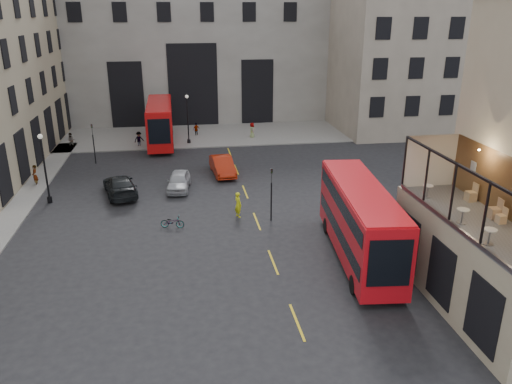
{
  "coord_description": "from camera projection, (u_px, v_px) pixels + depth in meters",
  "views": [
    {
      "loc": [
        -7.01,
        -19.35,
        13.87
      ],
      "look_at": [
        -2.41,
        9.8,
        3.0
      ],
      "focal_mm": 35.0,
      "sensor_mm": 36.0,
      "label": 1
    }
  ],
  "objects": [
    {
      "name": "cafe_chair_b",
      "position": [
        495.0,
        212.0,
        23.35
      ],
      "size": [
        0.52,
        0.52,
        0.97
      ],
      "color": "tan",
      "rests_on": "cafe_floor"
    },
    {
      "name": "bus_far",
      "position": [
        160.0,
        121.0,
        53.66
      ],
      "size": [
        2.69,
        11.29,
        4.5
      ],
      "color": "red",
      "rests_on": "ground"
    },
    {
      "name": "pedestrian_e",
      "position": [
        35.0,
        176.0,
        41.26
      ],
      "size": [
        0.5,
        0.7,
        1.78
      ],
      "primitive_type": "imported",
      "rotation": [
        0.0,
        0.0,
        4.84
      ],
      "color": "gray",
      "rests_on": "ground"
    },
    {
      "name": "bicycle",
      "position": [
        172.0,
        222.0,
        33.45
      ],
      "size": [
        1.67,
        0.89,
        0.84
      ],
      "primitive_type": "imported",
      "rotation": [
        0.0,
        0.0,
        1.35
      ],
      "color": "gray",
      "rests_on": "ground"
    },
    {
      "name": "host_frontage",
      "position": [
        471.0,
        266.0,
        23.92
      ],
      "size": [
        3.0,
        11.0,
        4.5
      ],
      "primitive_type": "cube",
      "color": "tan",
      "rests_on": "ground"
    },
    {
      "name": "gateway",
      "position": [
        190.0,
        46.0,
        64.25
      ],
      "size": [
        35.0,
        10.6,
        18.0
      ],
      "color": "#9C9991",
      "rests_on": "ground"
    },
    {
      "name": "pedestrian_d",
      "position": [
        252.0,
        130.0,
        56.52
      ],
      "size": [
        0.69,
        0.94,
        1.78
      ],
      "primitive_type": "imported",
      "rotation": [
        0.0,
        0.0,
        1.72
      ],
      "color": "gray",
      "rests_on": "ground"
    },
    {
      "name": "cafe_floor",
      "position": [
        478.0,
        222.0,
        23.13
      ],
      "size": [
        3.0,
        10.0,
        0.1
      ],
      "primitive_type": "cube",
      "color": "slate",
      "rests_on": "host_frontage"
    },
    {
      "name": "cafe_table_mid",
      "position": [
        463.0,
        214.0,
        22.74
      ],
      "size": [
        0.56,
        0.56,
        0.71
      ],
      "color": "beige",
      "rests_on": "cafe_floor"
    },
    {
      "name": "street_lamp_a",
      "position": [
        46.0,
        173.0,
        37.12
      ],
      "size": [
        0.36,
        0.36,
        5.33
      ],
      "color": "black",
      "rests_on": "ground"
    },
    {
      "name": "cafe_table_far",
      "position": [
        428.0,
        189.0,
        25.92
      ],
      "size": [
        0.53,
        0.53,
        0.66
      ],
      "color": "white",
      "rests_on": "cafe_floor"
    },
    {
      "name": "pedestrian_a",
      "position": [
        71.0,
        141.0,
        52.51
      ],
      "size": [
        0.81,
        0.63,
        1.63
      ],
      "primitive_type": "imported",
      "rotation": [
        0.0,
        0.0,
        -0.02
      ],
      "color": "gray",
      "rests_on": "ground"
    },
    {
      "name": "cafe_chair_c",
      "position": [
        501.0,
        218.0,
        22.86
      ],
      "size": [
        0.39,
        0.39,
        0.76
      ],
      "color": "tan",
      "rests_on": "cafe_floor"
    },
    {
      "name": "car_c",
      "position": [
        120.0,
        186.0,
        39.24
      ],
      "size": [
        3.4,
        5.76,
        1.57
      ],
      "primitive_type": "imported",
      "rotation": [
        0.0,
        0.0,
        3.38
      ],
      "color": "black",
      "rests_on": "ground"
    },
    {
      "name": "car_a",
      "position": [
        179.0,
        181.0,
        40.45
      ],
      "size": [
        2.17,
        4.4,
        1.44
      ],
      "primitive_type": "imported",
      "rotation": [
        0.0,
        0.0,
        -0.11
      ],
      "color": "#A6A9AF",
      "rests_on": "ground"
    },
    {
      "name": "ground",
      "position": [
        338.0,
        318.0,
        23.75
      ],
      "size": [
        140.0,
        140.0,
        0.0
      ],
      "primitive_type": "plane",
      "color": "black",
      "rests_on": "ground"
    },
    {
      "name": "pedestrian_b",
      "position": [
        139.0,
        139.0,
        52.9
      ],
      "size": [
        1.24,
        1.06,
        1.66
      ],
      "primitive_type": "imported",
      "rotation": [
        0.0,
        0.0,
        0.51
      ],
      "color": "gray",
      "rests_on": "ground"
    },
    {
      "name": "pedestrian_c",
      "position": [
        196.0,
        129.0,
        57.51
      ],
      "size": [
        0.96,
        0.82,
        1.54
      ],
      "primitive_type": "imported",
      "rotation": [
        0.0,
        0.0,
        3.74
      ],
      "color": "gray",
      "rests_on": "ground"
    },
    {
      "name": "car_b",
      "position": [
        222.0,
        166.0,
        44.14
      ],
      "size": [
        2.13,
        4.99,
        1.6
      ],
      "primitive_type": "imported",
      "rotation": [
        0.0,
        0.0,
        0.09
      ],
      "color": "#AE210A",
      "rests_on": "ground"
    },
    {
      "name": "cafe_chair_d",
      "position": [
        471.0,
        196.0,
        25.47
      ],
      "size": [
        0.49,
        0.49,
        0.94
      ],
      "color": "tan",
      "rests_on": "cafe_floor"
    },
    {
      "name": "building_right",
      "position": [
        400.0,
        39.0,
        60.13
      ],
      "size": [
        16.6,
        18.6,
        20.0
      ],
      "color": "#A39683",
      "rests_on": "ground"
    },
    {
      "name": "cyclist",
      "position": [
        238.0,
        205.0,
        35.05
      ],
      "size": [
        0.68,
        0.79,
        1.84
      ],
      "primitive_type": "imported",
      "rotation": [
        0.0,
        0.0,
        2.0
      ],
      "color": "yellow",
      "rests_on": "ground"
    },
    {
      "name": "cafe_table_near",
      "position": [
        490.0,
        234.0,
        20.71
      ],
      "size": [
        0.56,
        0.56,
        0.69
      ],
      "color": "silver",
      "rests_on": "cafe_floor"
    },
    {
      "name": "street_lamp_b",
      "position": [
        188.0,
        122.0,
        53.56
      ],
      "size": [
        0.36,
        0.36,
        5.33
      ],
      "color": "black",
      "rests_on": "ground"
    },
    {
      "name": "traffic_light_far",
      "position": [
        93.0,
        139.0,
        46.67
      ],
      "size": [
        0.16,
        0.2,
        3.8
      ],
      "color": "black",
      "rests_on": "ground"
    },
    {
      "name": "bus_near",
      "position": [
        360.0,
        219.0,
        28.67
      ],
      "size": [
        3.65,
        11.32,
        4.44
      ],
      "color": "red",
      "rests_on": "ground"
    },
    {
      "name": "pavement_far",
      "position": [
        188.0,
        135.0,
        58.07
      ],
      "size": [
        40.0,
        12.0,
        0.12
      ],
      "primitive_type": "cube",
      "color": "slate",
      "rests_on": "ground"
    },
    {
      "name": "traffic_light_near",
      "position": [
        271.0,
        188.0,
        33.89
      ],
      "size": [
        0.16,
        0.2,
        3.8
      ],
      "color": "black",
      "rests_on": "ground"
    }
  ]
}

